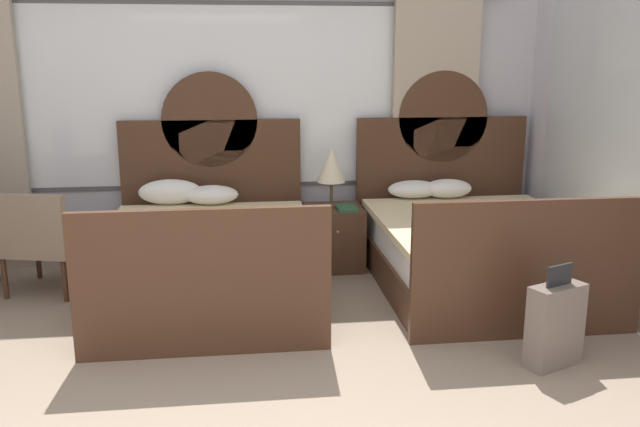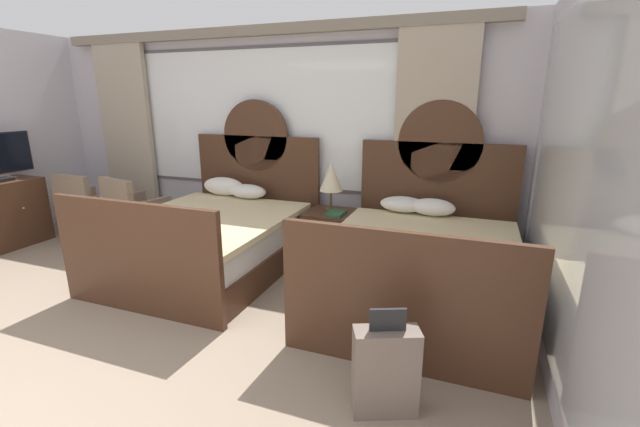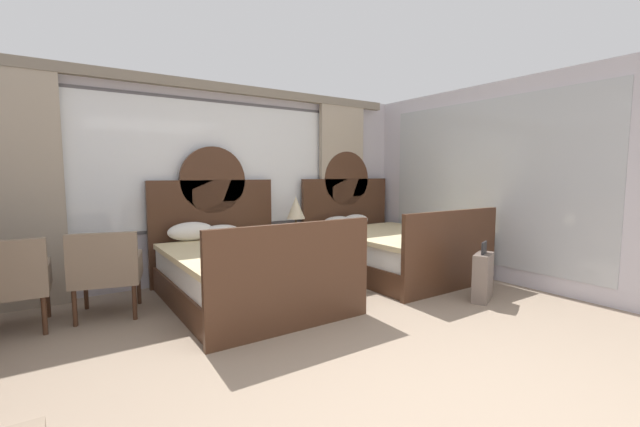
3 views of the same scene
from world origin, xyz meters
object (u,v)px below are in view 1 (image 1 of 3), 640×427
bed_near_window (209,254)px  suitcase_on_floor (555,325)px  nightstand_between_beds (333,237)px  table_lamp_on_nightstand (331,166)px  bed_near_mirror (473,245)px  armchair_by_window_left (42,236)px  book_on_nightstand (347,208)px

bed_near_window → suitcase_on_floor: bed_near_window is taller
nightstand_between_beds → table_lamp_on_nightstand: bearing=102.5°
bed_near_mirror → suitcase_on_floor: bed_near_mirror is taller
table_lamp_on_nightstand → armchair_by_window_left: bearing=-169.6°
nightstand_between_beds → book_on_nightstand: 0.34m
book_on_nightstand → armchair_by_window_left: (-2.64, -0.29, -0.10)m
bed_near_window → bed_near_mirror: (2.27, -0.00, -0.00)m
bed_near_window → armchair_by_window_left: bed_near_window is taller
table_lamp_on_nightstand → suitcase_on_floor: table_lamp_on_nightstand is taller
nightstand_between_beds → armchair_by_window_left: bearing=-171.0°
armchair_by_window_left → book_on_nightstand: bearing=6.3°
bed_near_mirror → suitcase_on_floor: bearing=-89.9°
bed_near_window → book_on_nightstand: (1.24, 0.56, 0.23)m
bed_near_window → nightstand_between_beds: bed_near_window is taller
armchair_by_window_left → suitcase_on_floor: armchair_by_window_left is taller
bed_near_window → book_on_nightstand: bed_near_window is taller
table_lamp_on_nightstand → book_on_nightstand: table_lamp_on_nightstand is taller
book_on_nightstand → suitcase_on_floor: size_ratio=0.38×
table_lamp_on_nightstand → bed_near_mirror: bearing=-32.7°
table_lamp_on_nightstand → suitcase_on_floor: size_ratio=0.81×
book_on_nightstand → suitcase_on_floor: suitcase_on_floor is taller
nightstand_between_beds → book_on_nightstand: (0.11, -0.11, 0.31)m
book_on_nightstand → armchair_by_window_left: armchair_by_window_left is taller
nightstand_between_beds → suitcase_on_floor: (1.13, -2.24, -0.01)m
bed_near_mirror → table_lamp_on_nightstand: size_ratio=3.97×
bed_near_window → bed_near_mirror: 2.27m
bed_near_window → nightstand_between_beds: 1.32m
armchair_by_window_left → suitcase_on_floor: (3.66, -1.84, -0.22)m
suitcase_on_floor → nightstand_between_beds: bearing=116.9°
suitcase_on_floor → table_lamp_on_nightstand: bearing=116.5°
table_lamp_on_nightstand → bed_near_window: bearing=-147.0°
bed_near_mirror → book_on_nightstand: (-1.02, 0.56, 0.23)m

